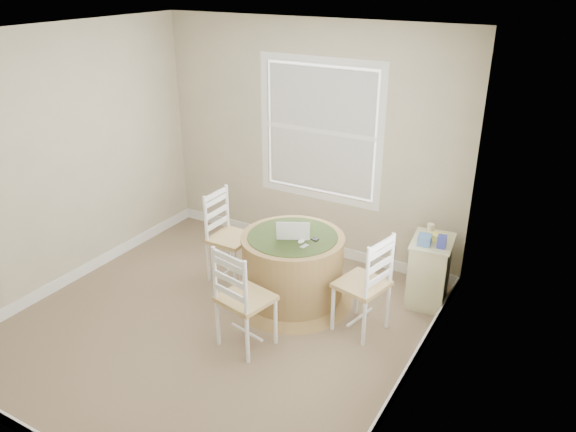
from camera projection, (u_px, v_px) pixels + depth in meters
The scene contains 14 objects.
room at pixel (236, 193), 4.78m from camera, with size 3.64×3.64×2.64m.
round_table at pixel (293, 266), 5.47m from camera, with size 1.18×1.18×0.72m.
chair_left at pixel (231, 238), 5.84m from camera, with size 0.42×0.40×0.95m, color white, non-canonical shape.
chair_near at pixel (246, 298), 4.79m from camera, with size 0.42×0.40×0.95m, color white, non-canonical shape.
chair_right at pixel (362, 284), 5.00m from camera, with size 0.42×0.40×0.95m, color white, non-canonical shape.
laptop at pixel (293, 234), 5.32m from camera, with size 0.40×0.38×0.22m.
mouse at pixel (301, 241), 5.23m from camera, with size 0.06×0.09×0.03m, color white.
phone at pixel (304, 247), 5.15m from camera, with size 0.04×0.09×0.02m, color #B7BABF.
keys at pixel (315, 240), 5.26m from camera, with size 0.06×0.05×0.03m, color black.
corner_chest at pixel (429, 271), 5.48m from camera, with size 0.44×0.56×0.67m.
tissue_box at pixel (426, 239), 5.25m from camera, with size 0.12×0.12×0.10m, color #4F78B5.
box_yellow at pixel (436, 237), 5.34m from camera, with size 0.15×0.10×0.06m, color #EDE553.
box_blue at pixel (441, 241), 5.20m from camera, with size 0.08×0.08×0.12m, color #373FA6.
cup_cream at pixel (431, 229), 5.47m from camera, with size 0.07×0.07×0.09m, color beige.
Camera 1 is at (2.76, -3.47, 3.08)m, focal length 35.00 mm.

